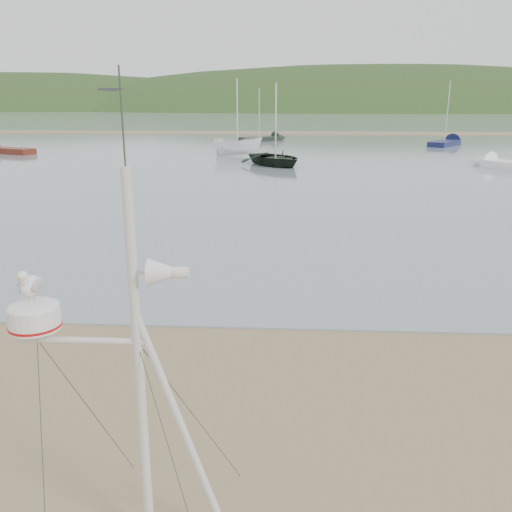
# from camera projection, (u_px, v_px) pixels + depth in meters

# --- Properties ---
(ground) EXTENTS (560.00, 560.00, 0.00)m
(ground) POSITION_uv_depth(u_px,v_px,m) (126.00, 437.00, 8.08)
(ground) COLOR olive
(ground) RESTS_ON ground
(water) EXTENTS (560.00, 256.00, 0.04)m
(water) POSITION_uv_depth(u_px,v_px,m) (279.00, 117.00, 134.49)
(water) COLOR gray
(water) RESTS_ON ground
(sandbar) EXTENTS (560.00, 7.00, 0.07)m
(sandbar) POSITION_uv_depth(u_px,v_px,m) (271.00, 133.00, 75.10)
(sandbar) COLOR olive
(sandbar) RESTS_ON water
(hill_ridge) EXTENTS (620.00, 180.00, 80.00)m
(hill_ridge) POSITION_uv_depth(u_px,v_px,m) (325.00, 155.00, 237.67)
(hill_ridge) COLOR #213917
(hill_ridge) RESTS_ON ground
(far_cottages) EXTENTS (294.40, 6.30, 8.00)m
(far_cottages) POSITION_uv_depth(u_px,v_px,m) (290.00, 100.00, 194.49)
(far_cottages) COLOR beige
(far_cottages) RESTS_ON ground
(mast_rig) EXTENTS (2.29, 2.44, 5.16)m
(mast_rig) POSITION_uv_depth(u_px,v_px,m) (137.00, 444.00, 5.87)
(mast_rig) COLOR silver
(mast_rig) RESTS_ON ground
(boat_dark) EXTENTS (3.67, 3.09, 5.25)m
(boat_dark) POSITION_uv_depth(u_px,v_px,m) (276.00, 129.00, 38.90)
(boat_dark) COLOR black
(boat_dark) RESTS_ON water
(boat_white) EXTENTS (1.80, 1.76, 4.25)m
(boat_white) POSITION_uv_depth(u_px,v_px,m) (237.00, 131.00, 45.42)
(boat_white) COLOR white
(boat_white) RESTS_ON water
(sailboat_dark_mid) EXTENTS (5.88, 5.24, 6.34)m
(sailboat_dark_mid) POSITION_uv_depth(u_px,v_px,m) (270.00, 138.00, 62.38)
(sailboat_dark_mid) COLOR black
(sailboat_dark_mid) RESTS_ON ground
(dinghy_red_far) EXTENTS (6.11, 3.69, 1.46)m
(dinghy_red_far) POSITION_uv_depth(u_px,v_px,m) (0.00, 150.00, 48.58)
(dinghy_red_far) COLOR #561F13
(dinghy_red_far) RESTS_ON ground
(sailboat_white_near) EXTENTS (4.88, 6.55, 6.66)m
(sailboat_white_near) POSITION_uv_depth(u_px,v_px,m) (498.00, 164.00, 38.63)
(sailboat_white_near) COLOR white
(sailboat_white_near) RESTS_ON ground
(sailboat_blue_far) EXTENTS (5.36, 6.83, 7.02)m
(sailboat_blue_far) POSITION_uv_depth(u_px,v_px,m) (450.00, 142.00, 57.24)
(sailboat_blue_far) COLOR #131944
(sailboat_blue_far) RESTS_ON ground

